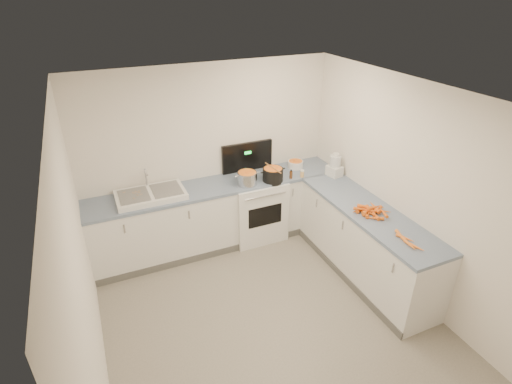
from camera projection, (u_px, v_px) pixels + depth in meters
name	position (u px, v px, depth m)	size (l,w,h in m)	color
floor	(271.00, 322.00, 4.47)	(3.50, 4.00, 0.00)	gray
ceiling	(277.00, 101.00, 3.31)	(3.50, 4.00, 0.00)	white
wall_back	(210.00, 156.00, 5.51)	(3.50, 2.50, 0.00)	white
wall_left	(82.00, 275.00, 3.26)	(4.00, 2.50, 0.00)	white
wall_right	(412.00, 194.00, 4.52)	(4.00, 2.50, 0.00)	white
counter_back	(219.00, 214.00, 5.63)	(3.50, 0.62, 0.94)	white
counter_right	(365.00, 242.00, 5.02)	(0.62, 2.20, 0.94)	white
stove	(255.00, 207.00, 5.81)	(0.76, 0.65, 1.36)	white
sink	(151.00, 195.00, 5.07)	(0.86, 0.52, 0.31)	white
steel_pot	(247.00, 179.00, 5.38)	(0.27, 0.27, 0.20)	silver
black_pot	(273.00, 175.00, 5.48)	(0.28, 0.28, 0.20)	black
wooden_spoon	(273.00, 168.00, 5.43)	(0.02, 0.02, 0.40)	#AD7A47
mixing_bowl	(295.00, 164.00, 5.88)	(0.23, 0.23, 0.10)	white
extract_bottle	(291.00, 175.00, 5.55)	(0.04, 0.04, 0.11)	#593319
spice_jar	(302.00, 174.00, 5.59)	(0.05, 0.05, 0.09)	#E5B266
food_processor	(335.00, 166.00, 5.59)	(0.20, 0.23, 0.34)	white
carrot_pile	(370.00, 210.00, 4.73)	(0.43, 0.41, 0.10)	orange
peeled_carrots	(407.00, 241.00, 4.19)	(0.13, 0.42, 0.04)	orange
peelings	(134.00, 194.00, 5.00)	(0.22, 0.25, 0.01)	tan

